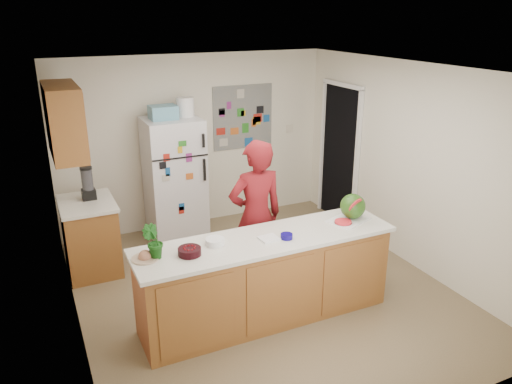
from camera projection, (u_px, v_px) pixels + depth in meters
name	position (u px, v px, depth m)	size (l,w,h in m)	color
floor	(262.00, 291.00, 5.78)	(4.00, 4.50, 0.02)	brown
wall_back	(196.00, 142.00, 7.28)	(4.00, 0.02, 2.50)	beige
wall_left	(65.00, 220.00, 4.55)	(0.02, 4.50, 2.50)	beige
wall_right	(409.00, 165.00, 6.15)	(0.02, 4.50, 2.50)	beige
ceiling	(264.00, 68.00, 4.92)	(4.00, 4.50, 0.02)	white
doorway	(340.00, 155.00, 7.46)	(0.03, 0.85, 2.04)	black
peninsula_base	(266.00, 280.00, 5.12)	(2.60, 0.62, 0.88)	brown
peninsula_top	(267.00, 240.00, 4.97)	(2.68, 0.70, 0.04)	silver
side_counter_base	(91.00, 238.00, 6.11)	(0.60, 0.80, 0.86)	brown
side_counter_top	(86.00, 203.00, 5.95)	(0.64, 0.84, 0.04)	silver
upper_cabinets	(64.00, 121.00, 5.51)	(0.35, 1.00, 0.80)	brown
refrigerator	(175.00, 179.00, 6.91)	(0.75, 0.70, 1.70)	silver
fridge_top_bin	(163.00, 112.00, 6.55)	(0.35, 0.28, 0.18)	#5999B2
photo_collage	(243.00, 117.00, 7.45)	(0.95, 0.01, 0.95)	slate
person	(256.00, 217.00, 5.56)	(0.64, 0.42, 1.77)	maroon
blender_appliance	(88.00, 184.00, 5.98)	(0.13, 0.13, 0.38)	black
cutting_board	(348.00, 220.00, 5.37)	(0.42, 0.31, 0.01)	white
watermelon	(353.00, 206.00, 5.36)	(0.27, 0.27, 0.27)	#1C5C14
watermelon_slice	(343.00, 222.00, 5.28)	(0.18, 0.18, 0.02)	red
cherry_bowl	(190.00, 251.00, 4.60)	(0.22, 0.22, 0.07)	black
white_bowl	(215.00, 242.00, 4.81)	(0.19, 0.19, 0.06)	silver
cobalt_bowl	(287.00, 236.00, 4.94)	(0.12, 0.12, 0.05)	#0D055D
plate	(145.00, 258.00, 4.53)	(0.25, 0.25, 0.02)	#B4A88E
paper_towel	(269.00, 238.00, 4.92)	(0.18, 0.16, 0.02)	white
keys	(348.00, 225.00, 5.24)	(0.08, 0.04, 0.01)	gray
potted_plant	(153.00, 242.00, 4.50)	(0.18, 0.14, 0.33)	#0D4413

